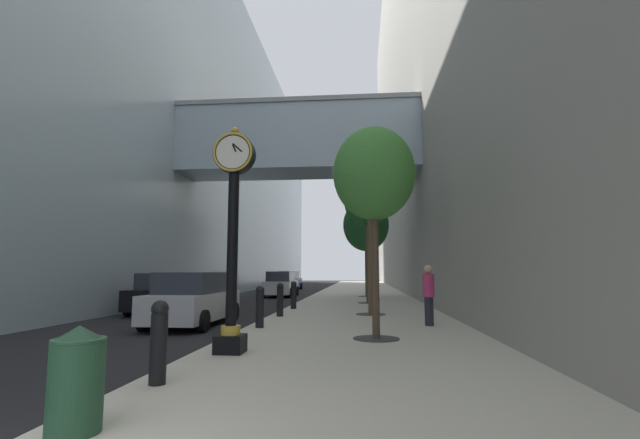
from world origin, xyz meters
name	(u,v)px	position (x,y,z in m)	size (l,w,h in m)	color
ground_plane	(311,297)	(0.00, 27.00, 0.00)	(110.00, 110.00, 0.00)	black
sidewalk_right	(360,294)	(3.23, 30.00, 0.07)	(6.46, 80.00, 0.14)	beige
building_block_left	(178,136)	(-10.89, 29.92, 12.32)	(22.26, 80.00, 24.71)	#93A8B7
building_block_right	(459,48)	(10.96, 30.00, 18.60)	(9.00, 80.00, 37.19)	gray
street_clock	(233,226)	(0.76, 5.90, 2.66)	(0.84, 0.55, 4.58)	black
bollard_nearest	(159,340)	(0.43, 3.43, 0.76)	(0.25, 0.25, 1.18)	black
bollard_third	(260,306)	(0.43, 9.85, 0.76)	(0.25, 0.25, 1.18)	black
bollard_fourth	(280,299)	(0.43, 13.06, 0.76)	(0.25, 0.25, 1.18)	black
bollard_fifth	(294,294)	(0.43, 16.27, 0.76)	(0.25, 0.25, 1.18)	black
street_tree_near	(374,175)	(3.68, 8.01, 4.11)	(2.02, 2.02, 5.16)	#333335
street_tree_mid_near	(369,182)	(3.68, 14.03, 5.14)	(2.22, 2.22, 6.31)	#333335
street_tree_mid_far	(367,202)	(3.68, 20.05, 5.33)	(2.38, 2.38, 6.60)	#333335
street_tree_far	(366,225)	(3.68, 26.08, 4.72)	(2.97, 2.97, 6.30)	#333335
trash_bin	(77,377)	(0.48, 1.51, 0.68)	(0.53, 0.53, 1.05)	#234C33
pedestrian_walking	(429,293)	(5.32, 10.74, 1.09)	(0.48, 0.48, 1.78)	#23232D
car_blue_near	(289,281)	(-3.37, 38.45, 0.84)	(2.02, 4.50, 1.74)	navy
car_black_mid	(169,294)	(-4.67, 15.27, 0.80)	(2.12, 4.62, 1.65)	black
car_silver_far	(193,300)	(-2.05, 11.18, 0.82)	(2.00, 4.48, 1.70)	#B7BABF
car_white_trailing	(281,284)	(-2.20, 27.76, 0.83)	(2.08, 4.73, 1.72)	silver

